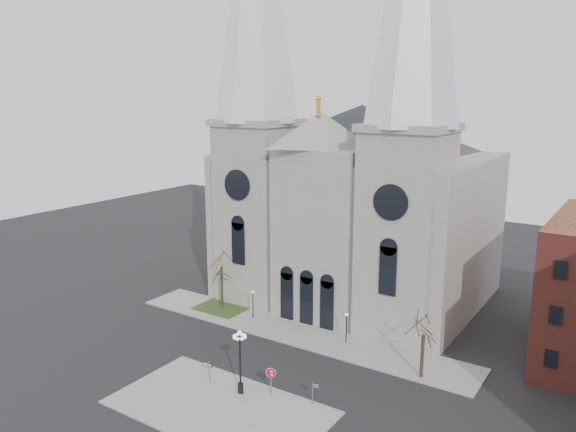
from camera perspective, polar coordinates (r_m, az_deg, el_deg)
The scene contains 13 objects.
ground at distance 54.12m, azimuth -5.90°, elevation -15.64°, with size 160.00×160.00×0.00m, color black.
sidewalk_near at distance 49.07m, azimuth -6.94°, elevation -18.75°, with size 18.00×10.00×0.14m, color gray.
sidewalk_far at distance 62.07m, azimuth 0.68°, elevation -11.68°, with size 40.00×6.00×0.14m, color gray.
grass_patch at distance 68.88m, azimuth -6.67°, elevation -9.24°, with size 6.00×5.00×0.18m, color #26401B.
cathedral at distance 67.32m, azimuth 6.24°, elevation 6.43°, with size 33.00×26.66×54.00m.
tree_left at distance 67.06m, azimuth -6.79°, elevation -4.87°, with size 3.20×3.20×7.50m.
tree_right at distance 52.60m, azimuth 13.60°, elevation -11.40°, with size 3.20×3.20×6.00m.
ped_lamp_left at distance 64.77m, azimuth -3.59°, elevation -8.48°, with size 0.32×0.32×3.26m.
ped_lamp_right at distance 58.81m, azimuth 5.96°, elevation -10.75°, with size 0.32×0.32×3.26m.
stop_sign at distance 49.39m, azimuth -1.74°, elevation -15.91°, with size 0.92×0.10×2.56m.
globe_lamp at distance 49.08m, azimuth -4.90°, elevation -13.79°, with size 1.54×1.54×5.76m.
one_way_sign at distance 51.78m, azimuth -7.97°, elevation -15.13°, with size 0.91×0.16×2.08m.
street_name_sign at distance 48.41m, azimuth 2.60°, elevation -17.38°, with size 0.64×0.14×2.00m.
Camera 1 is at (30.69, -36.66, 25.35)m, focal length 35.00 mm.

